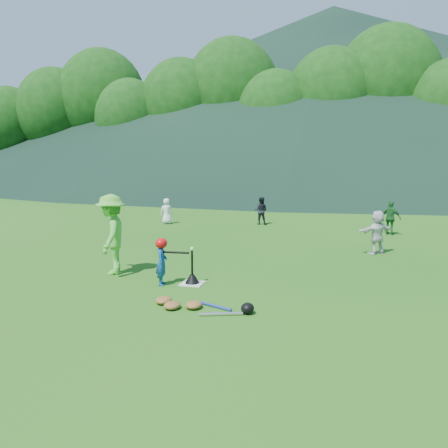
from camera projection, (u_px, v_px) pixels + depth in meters
The scene contains 15 objects.
ground at pixel (192, 284), 9.01m from camera, with size 120.00×120.00×0.00m, color #1E5814.
home_plate at pixel (192, 283), 9.00m from camera, with size 0.45×0.45×0.02m, color silver.
baseball at pixel (192, 249), 8.90m from camera, with size 0.08×0.08×0.08m, color white.
batter_child at pixel (162, 262), 8.87m from camera, with size 0.34×0.23×0.95m, color navy.
adult_coach at pixel (112, 234), 9.71m from camera, with size 1.16×0.66×1.79m, color #53BD37.
fielder_a at pixel (167, 211), 17.52m from camera, with size 0.51×0.33×1.03m, color white.
fielder_b at pixel (261, 211), 17.36m from camera, with size 0.53×0.42×1.10m, color black.
fielder_c at pixel (391, 218), 14.89m from camera, with size 0.68×0.28×1.16m, color #1B5C24.
fielder_d at pixel (377, 232), 11.84m from camera, with size 1.11×0.35×1.19m, color silver.
batting_tee at pixel (192, 278), 8.99m from camera, with size 0.30×0.30×0.68m.
batter_gear at pixel (162, 244), 8.81m from camera, with size 0.73×0.26×0.31m.
equipment_pile at pixel (194, 305), 7.49m from camera, with size 1.80×0.65×0.19m.
outfield_fence at pixel (306, 183), 35.65m from camera, with size 70.07×0.08×1.33m.
tree_line at pixel (315, 98), 40.09m from camera, with size 70.04×11.40×14.82m.
distant_hills at pixel (291, 98), 86.97m from camera, with size 155.00×140.00×32.00m.
Camera 1 is at (2.92, -8.26, 2.52)m, focal length 35.00 mm.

